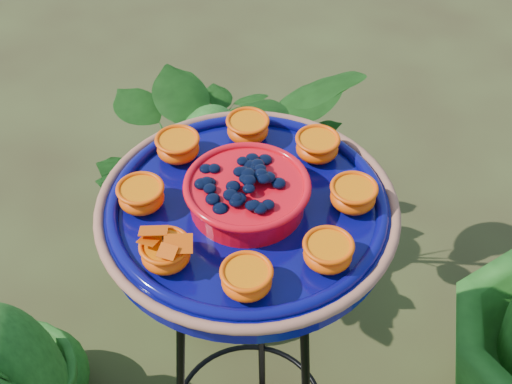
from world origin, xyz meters
TOP-DOWN VIEW (x-y plane):
  - tripod_stand at (0.01, 0.03)m, footprint 0.47×0.47m
  - feeder_dish at (0.01, 0.03)m, footprint 0.65×0.65m
  - shrub_back_left at (-0.50, 0.59)m, footprint 0.95×0.99m
  - shrub_front_left at (-0.52, -0.24)m, footprint 0.52×0.52m

SIDE VIEW (x-z plane):
  - shrub_front_left at x=-0.52m, z-range 0.00..0.74m
  - shrub_back_left at x=-0.50m, z-range 0.00..0.86m
  - tripod_stand at x=0.01m, z-range 0.11..1.08m
  - feeder_dish at x=0.01m, z-range 0.96..1.08m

